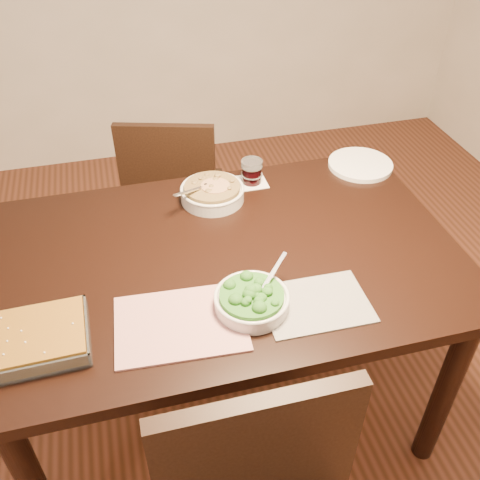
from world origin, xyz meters
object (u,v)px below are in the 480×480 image
Objects in this scene: table at (225,277)px; baking_dish at (30,340)px; stew_bowl at (212,192)px; chair_far at (174,191)px; dinner_plate at (360,165)px; broccoli_bowl at (252,300)px; wine_tumbler at (252,171)px.

baking_dish is (-0.54, -0.22, 0.12)m from table.
chair_far is at bearing 98.36° from stew_bowl.
stew_bowl is 0.58m from dinner_plate.
baking_dish is (-0.57, -0.51, -0.01)m from stew_bowl.
table is at bearing -149.04° from dinner_plate.
table is 4.91× the size of baking_dish.
broccoli_bowl reaches higher than baking_dish.
wine_tumbler reaches higher than stew_bowl.
stew_bowl is at bearing -156.20° from wine_tumbler.
dinner_plate is (0.57, 0.07, -0.02)m from stew_bowl.
table is 0.71m from dinner_plate.
chair_far reaches higher than stew_bowl.
broccoli_bowl reaches higher than table.
wine_tumbler is at bearing -179.57° from dinner_plate.
baking_dish is 1.17m from chair_far.
wine_tumbler is 0.60m from chair_far.
chair_far is at bearing 93.78° from broccoli_bowl.
baking_dish is 1.21× the size of dinner_plate.
wine_tumbler reaches higher than baking_dish.
stew_bowl is at bearing 40.96° from baking_dish.
dinner_plate is 0.28× the size of chair_far.
chair_far reaches higher than baking_dish.
table is at bearing 110.11° from chair_far.
wine_tumbler is at bearing 23.80° from stew_bowl.
dinner_plate is (0.60, 0.36, 0.10)m from table.
stew_bowl is at bearing 84.99° from table.
wine_tumbler is at bearing 134.27° from chair_far.
baking_dish is at bearing 179.27° from broccoli_bowl.
chair_far is (-0.05, 0.80, -0.19)m from table.
baking_dish is at bearing -157.50° from table.
wine_tumbler reaches higher than dinner_plate.
stew_bowl is 0.76m from baking_dish.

